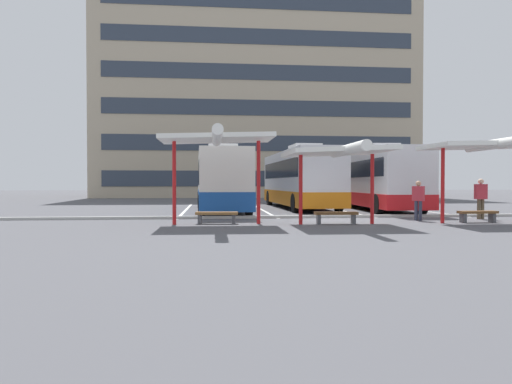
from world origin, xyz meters
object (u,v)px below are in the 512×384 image
waiting_shelter_2 (485,147)px  bench_2 (478,214)px  waiting_shelter_0 (217,140)px  bench_1 (336,215)px  waiting_shelter_1 (339,153)px  coach_bus_0 (221,182)px  coach_bus_2 (373,180)px  waiting_passenger_0 (418,198)px  waiting_passenger_1 (481,196)px  coach_bus_1 (299,180)px  bench_0 (217,215)px

waiting_shelter_2 → bench_2: bearing=90.0°
waiting_shelter_0 → bench_1: waiting_shelter_0 is taller
waiting_shelter_0 → waiting_shelter_1: 4.50m
coach_bus_0 → waiting_shelter_1: 9.67m
waiting_shelter_0 → coach_bus_2: bearing=45.3°
waiting_passenger_0 → bench_1: bearing=-162.9°
bench_1 → waiting_passenger_1: bearing=13.6°
coach_bus_2 → waiting_shelter_2: size_ratio=2.73×
coach_bus_1 → waiting_passenger_0: coach_bus_1 is taller
waiting_shelter_1 → bench_2: (5.65, 0.44, -2.31)m
waiting_shelter_0 → coach_bus_0: bearing=87.9°
waiting_shelter_0 → waiting_shelter_1: bearing=-5.0°
waiting_shelter_0 → waiting_passenger_1: waiting_shelter_0 is taller
waiting_shelter_1 → bench_2: bearing=4.4°
coach_bus_2 → bench_1: size_ratio=7.46×
bench_0 → waiting_passenger_0: size_ratio=0.99×
waiting_shelter_1 → waiting_shelter_2: (5.65, -0.02, 0.25)m
bench_1 → waiting_passenger_0: size_ratio=1.01×
coach_bus_1 → waiting_shelter_1: coach_bus_1 is taller
coach_bus_2 → waiting_shelter_2: 9.87m
waiting_shelter_1 → waiting_passenger_0: waiting_shelter_1 is taller
coach_bus_0 → coach_bus_2: coach_bus_2 is taller
waiting_shelter_1 → waiting_passenger_1: size_ratio=2.87×
coach_bus_0 → waiting_shelter_0: bearing=-92.1°
waiting_shelter_1 → waiting_passenger_0: size_ratio=3.04×
waiting_shelter_0 → waiting_shelter_2: bearing=-2.3°
waiting_shelter_0 → bench_2: (10.11, 0.05, -2.77)m
coach_bus_0 → waiting_passenger_0: 10.68m
waiting_shelter_0 → waiting_shelter_1: (4.46, -0.39, -0.46)m
waiting_shelter_0 → bench_0: 2.80m
waiting_shelter_0 → bench_0: bearing=90.0°
waiting_shelter_0 → waiting_passenger_0: (8.22, 1.14, -2.17)m
bench_0 → coach_bus_1: bearing=63.6°
coach_bus_1 → bench_1: coach_bus_1 is taller
waiting_shelter_1 → bench_1: 2.34m
coach_bus_0 → bench_2: coach_bus_0 is taller
waiting_passenger_1 → coach_bus_2: bearing=104.1°
waiting_passenger_0 → waiting_passenger_1: size_ratio=0.94×
waiting_shelter_2 → waiting_shelter_1: bearing=179.8°
coach_bus_2 → bench_0: coach_bus_2 is taller
coach_bus_0 → coach_bus_1: coach_bus_1 is taller
coach_bus_0 → waiting_passenger_0: size_ratio=6.82×
coach_bus_1 → waiting_passenger_1: bearing=-56.5°
coach_bus_2 → bench_2: coach_bus_2 is taller
coach_bus_0 → bench_0: (-0.30, -7.85, -1.26)m
coach_bus_1 → waiting_passenger_0: size_ratio=7.17×
waiting_shelter_2 → waiting_passenger_0: (-1.90, 1.55, -1.97)m
bench_0 → bench_1: bearing=-5.7°
waiting_shelter_1 → waiting_shelter_2: waiting_shelter_2 is taller
coach_bus_2 → waiting_shelter_0: bearing=-134.7°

